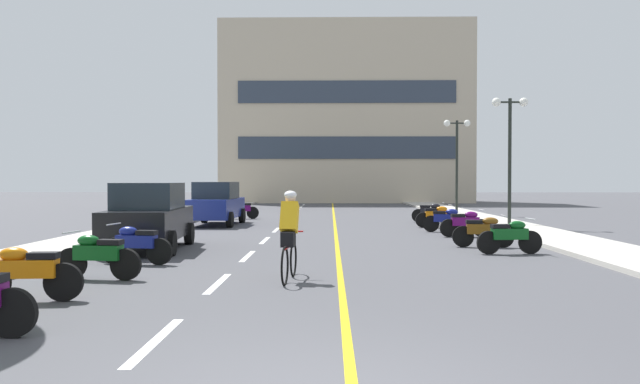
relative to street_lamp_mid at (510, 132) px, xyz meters
The scene contains 32 objects.
ground_plane 8.38m from the street_lamp_mid, behind, with size 140.00×140.00×0.00m, color #47474C.
curb_left 15.61m from the street_lamp_mid, 163.94° to the left, with size 2.40×72.00×0.12m, color #B7B2A8.
curb_right 5.66m from the street_lamp_mid, 91.97° to the left, with size 2.40×72.00×0.12m, color #B7B2A8.
lane_dash_0 20.48m from the street_lamp_mid, 117.68° to the right, with size 0.14×2.20×0.01m, color silver.
lane_dash_1 17.12m from the street_lamp_mid, 124.07° to the right, with size 0.14×2.20×0.01m, color silver.
lane_dash_2 14.09m from the street_lamp_mid, 133.59° to the right, with size 0.14×2.20×0.01m, color silver.
lane_dash_3 11.66m from the street_lamp_mid, 148.11° to the right, with size 0.14×2.20×0.01m, color silver.
lane_dash_4 10.27m from the street_lamp_mid, 169.02° to the right, with size 0.14×2.20×0.01m, color silver.
lane_dash_5 10.34m from the street_lamp_mid, 166.83° to the left, with size 0.14×2.20×0.01m, color silver.
lane_dash_6 11.85m from the street_lamp_mid, 146.49° to the left, with size 0.14×2.20×0.01m, color silver.
lane_dash_7 14.35m from the street_lamp_mid, 132.53° to the left, with size 0.14×2.20×0.01m, color silver.
lane_dash_8 17.42m from the street_lamp_mid, 123.37° to the left, with size 0.14×2.20×0.01m, color silver.
lane_dash_9 20.81m from the street_lamp_mid, 117.19° to the left, with size 0.14×2.20×0.01m, color silver.
lane_dash_10 24.38m from the street_lamp_mid, 112.84° to the left, with size 0.14×2.20×0.01m, color silver.
lane_dash_11 28.07m from the street_lamp_mid, 109.64° to the left, with size 0.14×2.20×0.01m, color silver.
centre_line_yellow 9.10m from the street_lamp_mid, 149.45° to the left, with size 0.12×66.00×0.01m, color gold.
office_building 29.38m from the street_lamp_mid, 101.75° to the left, with size 21.23×6.81×15.23m.
street_lamp_mid is the anchor object (origin of this frame).
street_lamp_far 8.73m from the street_lamp_mid, 92.19° to the left, with size 1.46×0.36×5.09m.
parked_car_near 15.14m from the street_lamp_mid, 145.25° to the right, with size 2.14×4.30×1.82m.
parked_car_mid 12.48m from the street_lamp_mid, behind, with size 2.02×4.25×1.82m.
motorcycle_1 19.94m from the street_lamp_mid, 127.68° to the right, with size 1.70×0.60×0.92m.
motorcycle_2 18.14m from the street_lamp_mid, 131.04° to the right, with size 1.70×0.60×0.92m.
motorcycle_3 16.60m from the street_lamp_mid, 135.79° to the right, with size 1.69×0.60×0.92m.
motorcycle_4 10.23m from the street_lamp_mid, 106.22° to the right, with size 1.70×0.60×0.92m.
motorcycle_5 8.93m from the street_lamp_mid, 111.14° to the right, with size 1.70×0.60×0.92m.
motorcycle_6 6.31m from the street_lamp_mid, 121.51° to the right, with size 1.70×0.60×0.92m.
motorcycle_7 5.30m from the street_lamp_mid, 138.66° to the right, with size 1.67×0.68×0.92m.
motorcycle_8 4.57m from the street_lamp_mid, behind, with size 1.70×0.60×0.92m.
motorcycle_9 5.02m from the street_lamp_mid, 138.74° to the left, with size 1.66×0.74×0.92m.
motorcycle_10 13.07m from the street_lamp_mid, 157.33° to the left, with size 1.70×0.60×0.92m.
cyclist_rider 15.94m from the street_lamp_mid, 120.99° to the right, with size 0.42×1.77×1.71m.
Camera 1 is at (0.05, -5.09, 1.89)m, focal length 34.29 mm.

